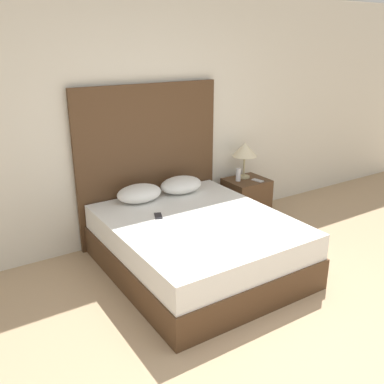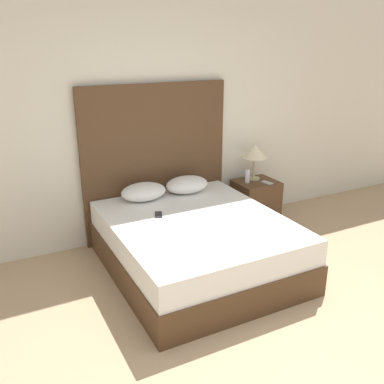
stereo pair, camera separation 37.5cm
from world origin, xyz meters
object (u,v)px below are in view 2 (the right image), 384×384
bed (196,245)px  phone_on_bed (158,215)px  table_lamp (255,152)px  phone_on_nightstand (267,183)px  nightstand (255,202)px

bed → phone_on_bed: phone_on_bed is taller
table_lamp → phone_on_nightstand: 0.41m
table_lamp → nightstand: bearing=-101.8°
table_lamp → bed: bearing=-147.0°
bed → phone_on_bed: 0.48m
nightstand → phone_on_nightstand: bearing=-54.3°
phone_on_bed → phone_on_nightstand: bearing=12.0°
bed → phone_on_bed: (-0.29, 0.26, 0.28)m
nightstand → table_lamp: 0.63m
nightstand → phone_on_bed: bearing=-163.4°
bed → phone_on_nightstand: phone_on_nightstand is taller
phone_on_bed → phone_on_nightstand: size_ratio=1.03×
bed → nightstand: 1.41m
phone_on_bed → phone_on_nightstand: phone_on_bed is taller
bed → nightstand: size_ratio=3.52×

